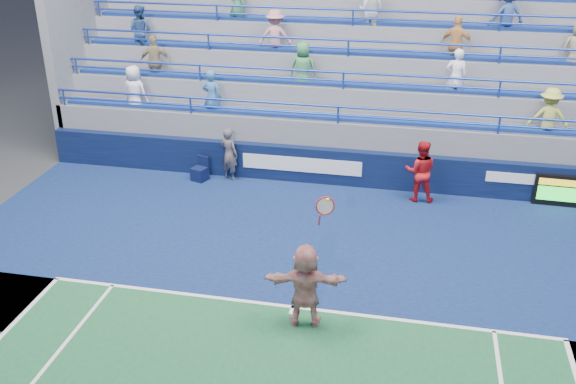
% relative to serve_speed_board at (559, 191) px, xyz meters
% --- Properties ---
extents(ground, '(120.00, 120.00, 0.00)m').
position_rel_serve_speed_board_xyz_m(ground, '(-6.27, -6.27, -0.46)').
color(ground, '#333538').
extents(sponsor_wall, '(18.00, 0.32, 1.10)m').
position_rel_serve_speed_board_xyz_m(sponsor_wall, '(-6.27, 0.23, 0.09)').
color(sponsor_wall, '#091033').
rests_on(sponsor_wall, ground).
extents(bleacher_stand, '(18.00, 5.60, 6.13)m').
position_rel_serve_speed_board_xyz_m(bleacher_stand, '(-6.27, 4.00, 1.09)').
color(bleacher_stand, slate).
rests_on(bleacher_stand, ground).
extents(serve_speed_board, '(1.33, 0.18, 0.92)m').
position_rel_serve_speed_board_xyz_m(serve_speed_board, '(0.00, 0.00, 0.00)').
color(serve_speed_board, black).
rests_on(serve_speed_board, ground).
extents(judge_chair, '(0.53, 0.54, 0.74)m').
position_rel_serve_speed_board_xyz_m(judge_chair, '(-10.33, -0.34, -0.22)').
color(judge_chair, '#0B1339').
rests_on(judge_chair, ground).
extents(tennis_player, '(1.73, 0.78, 2.89)m').
position_rel_serve_speed_board_xyz_m(tennis_player, '(-5.93, -6.73, 0.44)').
color(tennis_player, silver).
rests_on(tennis_player, ground).
extents(line_judge, '(0.70, 0.59, 1.63)m').
position_rel_serve_speed_board_xyz_m(line_judge, '(-9.46, -0.06, 0.36)').
color(line_judge, '#151E3B').
rests_on(line_judge, ground).
extents(ball_girl, '(0.90, 0.71, 1.79)m').
position_rel_serve_speed_board_xyz_m(ball_girl, '(-3.80, -0.42, 0.43)').
color(ball_girl, red).
rests_on(ball_girl, ground).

